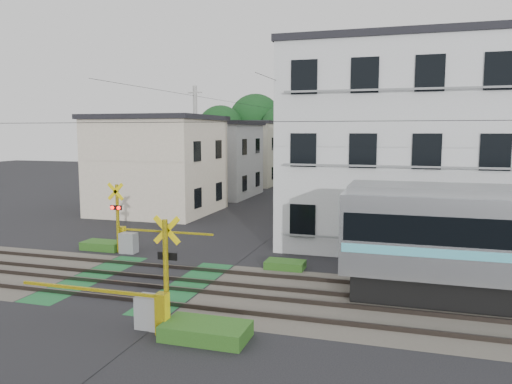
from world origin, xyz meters
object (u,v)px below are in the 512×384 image
(crossing_signal_far, at_px, (127,237))
(pedestrian, at_px, (299,180))
(apartment_block, at_px, (397,145))
(crossing_signal_near, at_px, (152,304))

(crossing_signal_far, height_order, pedestrian, crossing_signal_far)
(crossing_signal_far, distance_m, apartment_block, 13.14)
(crossing_signal_near, distance_m, crossing_signal_far, 8.95)
(pedestrian, bearing_deg, apartment_block, 92.71)
(crossing_signal_far, xyz_separation_m, pedestrian, (2.11, 26.12, 0.11))
(apartment_block, distance_m, pedestrian, 22.50)
(crossing_signal_near, height_order, crossing_signal_far, same)
(crossing_signal_near, bearing_deg, apartment_block, 65.78)
(crossing_signal_far, height_order, apartment_block, apartment_block)
(crossing_signal_near, height_order, pedestrian, crossing_signal_near)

